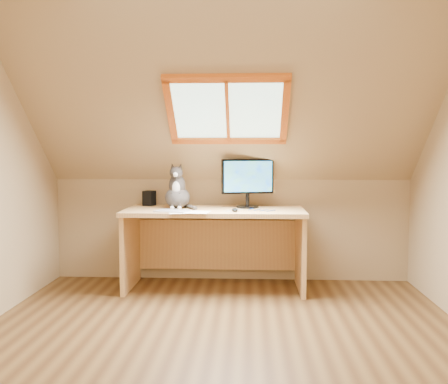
{
  "coord_description": "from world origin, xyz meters",
  "views": [
    {
      "loc": [
        0.19,
        -3.17,
        1.27
      ],
      "look_at": [
        -0.03,
        1.0,
        0.94
      ],
      "focal_mm": 40.0,
      "sensor_mm": 36.0,
      "label": 1
    }
  ],
  "objects": [
    {
      "name": "room_shell",
      "position": [
        0.0,
        -0.09,
        1.43
      ],
      "size": [
        3.52,
        3.52,
        2.41
      ],
      "color": "tan",
      "rests_on": "ground"
    },
    {
      "name": "papers",
      "position": [
        -0.28,
        1.12,
        0.75
      ],
      "size": [
        0.33,
        0.27,
        0.0
      ],
      "color": "white",
      "rests_on": "desk"
    },
    {
      "name": "graphics_tablet",
      "position": [
        -0.49,
        1.15,
        0.76
      ],
      "size": [
        0.32,
        0.26,
        0.01
      ],
      "primitive_type": "cube",
      "rotation": [
        0.0,
        0.0,
        -0.25
      ],
      "color": "#B2B2B7",
      "rests_on": "desk"
    },
    {
      "name": "desk_speaker",
      "position": [
        -0.79,
        1.63,
        0.82
      ],
      "size": [
        0.13,
        0.13,
        0.14
      ],
      "primitive_type": "cube",
      "rotation": [
        0.0,
        0.0,
        -0.33
      ],
      "color": "black",
      "rests_on": "desk"
    },
    {
      "name": "desk",
      "position": [
        -0.13,
        1.45,
        0.52
      ],
      "size": [
        1.64,
        0.72,
        0.75
      ],
      "color": "#E4B76C",
      "rests_on": "ground"
    },
    {
      "name": "ground",
      "position": [
        0.0,
        0.0,
        0.0
      ],
      "size": [
        3.5,
        3.5,
        0.0
      ],
      "primitive_type": "plane",
      "color": "brown",
      "rests_on": "ground"
    },
    {
      "name": "monitor",
      "position": [
        0.17,
        1.49,
        1.01
      ],
      "size": [
        0.49,
        0.21,
        0.46
      ],
      "color": "black",
      "rests_on": "desk"
    },
    {
      "name": "cat",
      "position": [
        -0.48,
        1.41,
        0.9
      ],
      "size": [
        0.23,
        0.28,
        0.43
      ],
      "color": "#3E3836",
      "rests_on": "desk"
    },
    {
      "name": "mouse",
      "position": [
        0.06,
        1.16,
        0.76
      ],
      "size": [
        0.07,
        0.11,
        0.03
      ],
      "primitive_type": "ellipsoid",
      "rotation": [
        0.0,
        0.0,
        0.14
      ],
      "color": "black",
      "rests_on": "desk"
    },
    {
      "name": "cables",
      "position": [
        0.19,
        1.26,
        0.75
      ],
      "size": [
        0.51,
        0.26,
        0.01
      ],
      "color": "silver",
      "rests_on": "desk"
    }
  ]
}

